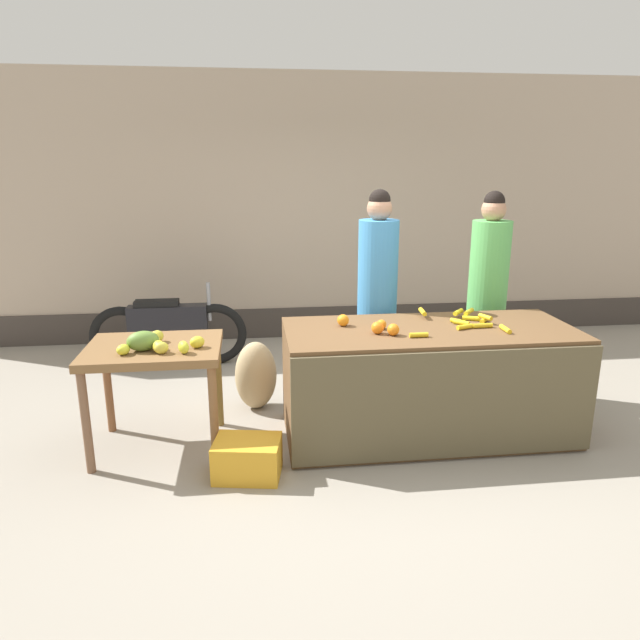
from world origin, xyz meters
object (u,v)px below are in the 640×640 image
Objects in this scene: parked_motorcycle at (168,328)px; produce_sack at (256,375)px; produce_crate at (247,458)px; vendor_woman_blue_shirt at (377,298)px; vendor_woman_green_shirt at (487,295)px.

produce_sack is at bearing -53.63° from parked_motorcycle.
produce_crate is at bearing -70.89° from parked_motorcycle.
vendor_woman_blue_shirt is 2.30m from parked_motorcycle.
vendor_woman_blue_shirt is at bearing 4.37° from produce_sack.
vendor_woman_blue_shirt reaches higher than produce_crate.
vendor_woman_blue_shirt is 1.16× the size of parked_motorcycle.
vendor_woman_green_shirt is 2.16m from produce_sack.
produce_sack is at bearing 86.03° from produce_crate.
vendor_woman_blue_shirt is 1.24m from produce_sack.
parked_motorcycle is at bearing 159.76° from vendor_woman_green_shirt.
vendor_woman_blue_shirt is 1.00m from vendor_woman_green_shirt.
vendor_woman_green_shirt is 1.14× the size of parked_motorcycle.
vendor_woman_blue_shirt is 4.20× the size of produce_crate.
vendor_woman_blue_shirt is at bearing 46.58° from produce_crate.
produce_sack is at bearing -176.94° from vendor_woman_green_shirt.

